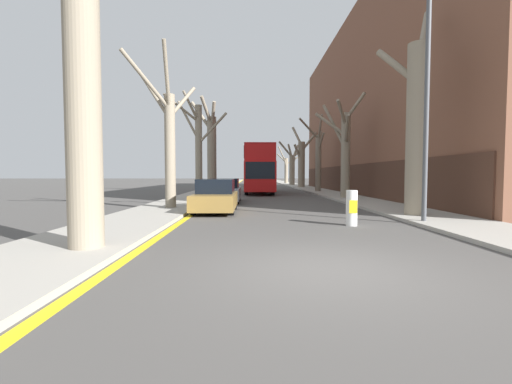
{
  "coord_description": "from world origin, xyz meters",
  "views": [
    {
      "loc": [
        -1.39,
        -5.98,
        1.69
      ],
      "look_at": [
        -0.98,
        20.32,
        0.36
      ],
      "focal_mm": 24.0,
      "sensor_mm": 36.0,
      "label": 1
    }
  ],
  "objects_px": {
    "double_decker_bus": "(259,167)",
    "lamp_post": "(425,77)",
    "traffic_bollard": "(352,208)",
    "street_tree_right_0": "(416,121)",
    "street_tree_right_5": "(286,168)",
    "street_tree_left_1": "(168,139)",
    "parked_car_1": "(225,191)",
    "parked_car_0": "(216,196)",
    "street_tree_right_3": "(301,162)",
    "street_tree_right_1": "(345,149)",
    "street_tree_right_4": "(292,166)",
    "street_tree_right_2": "(318,158)",
    "street_tree_left_0": "(91,56)",
    "street_tree_left_2": "(198,146)",
    "street_tree_left_3": "(211,149)"
  },
  "relations": [
    {
      "from": "parked_car_1",
      "to": "double_decker_bus",
      "type": "bearing_deg",
      "value": 77.46
    },
    {
      "from": "street_tree_right_2",
      "to": "parked_car_0",
      "type": "relative_size",
      "value": 1.71
    },
    {
      "from": "street_tree_right_4",
      "to": "double_decker_bus",
      "type": "distance_m",
      "value": 22.71
    },
    {
      "from": "street_tree_right_0",
      "to": "lamp_post",
      "type": "xyz_separation_m",
      "value": [
        -0.67,
        -1.89,
        1.18
      ]
    },
    {
      "from": "street_tree_right_1",
      "to": "traffic_bollard",
      "type": "distance_m",
      "value": 12.94
    },
    {
      "from": "street_tree_left_3",
      "to": "lamp_post",
      "type": "distance_m",
      "value": 23.77
    },
    {
      "from": "street_tree_right_1",
      "to": "street_tree_right_2",
      "type": "bearing_deg",
      "value": 89.28
    },
    {
      "from": "street_tree_right_1",
      "to": "double_decker_bus",
      "type": "bearing_deg",
      "value": 125.01
    },
    {
      "from": "street_tree_left_0",
      "to": "street_tree_right_4",
      "type": "relative_size",
      "value": 1.26
    },
    {
      "from": "street_tree_left_0",
      "to": "traffic_bollard",
      "type": "relative_size",
      "value": 7.38
    },
    {
      "from": "street_tree_right_0",
      "to": "street_tree_right_5",
      "type": "xyz_separation_m",
      "value": [
        0.12,
        50.25,
        -0.84
      ]
    },
    {
      "from": "street_tree_left_2",
      "to": "street_tree_right_5",
      "type": "xyz_separation_m",
      "value": [
        10.31,
        39.43,
        -0.77
      ]
    },
    {
      "from": "street_tree_right_5",
      "to": "parked_car_1",
      "type": "height_order",
      "value": "street_tree_right_5"
    },
    {
      "from": "traffic_bollard",
      "to": "street_tree_right_4",
      "type": "bearing_deg",
      "value": 85.75
    },
    {
      "from": "lamp_post",
      "to": "double_decker_bus",
      "type": "bearing_deg",
      "value": 104.15
    },
    {
      "from": "street_tree_right_3",
      "to": "street_tree_right_4",
      "type": "bearing_deg",
      "value": 90.19
    },
    {
      "from": "street_tree_right_4",
      "to": "parked_car_0",
      "type": "height_order",
      "value": "street_tree_right_4"
    },
    {
      "from": "street_tree_right_3",
      "to": "parked_car_0",
      "type": "height_order",
      "value": "street_tree_right_3"
    },
    {
      "from": "parked_car_0",
      "to": "parked_car_1",
      "type": "bearing_deg",
      "value": 90.0
    },
    {
      "from": "street_tree_right_1",
      "to": "parked_car_1",
      "type": "xyz_separation_m",
      "value": [
        -8.03,
        -2.33,
        -2.77
      ]
    },
    {
      "from": "parked_car_0",
      "to": "double_decker_bus",
      "type": "bearing_deg",
      "value": 81.72
    },
    {
      "from": "street_tree_right_2",
      "to": "street_tree_right_3",
      "type": "height_order",
      "value": "street_tree_right_3"
    },
    {
      "from": "street_tree_left_2",
      "to": "street_tree_right_3",
      "type": "bearing_deg",
      "value": 62.54
    },
    {
      "from": "street_tree_right_4",
      "to": "street_tree_right_0",
      "type": "bearing_deg",
      "value": -90.02
    },
    {
      "from": "street_tree_right_3",
      "to": "parked_car_1",
      "type": "xyz_separation_m",
      "value": [
        -8.11,
        -22.77,
        -2.68
      ]
    },
    {
      "from": "street_tree_left_1",
      "to": "street_tree_right_4",
      "type": "relative_size",
      "value": 1.09
    },
    {
      "from": "street_tree_left_0",
      "to": "street_tree_left_3",
      "type": "relative_size",
      "value": 0.97
    },
    {
      "from": "street_tree_right_2",
      "to": "double_decker_bus",
      "type": "height_order",
      "value": "street_tree_right_2"
    },
    {
      "from": "street_tree_right_4",
      "to": "traffic_bollard",
      "type": "relative_size",
      "value": 5.86
    },
    {
      "from": "double_decker_bus",
      "to": "street_tree_left_1",
      "type": "bearing_deg",
      "value": -107.11
    },
    {
      "from": "street_tree_right_1",
      "to": "parked_car_0",
      "type": "xyz_separation_m",
      "value": [
        -8.03,
        -7.88,
        -2.77
      ]
    },
    {
      "from": "street_tree_left_0",
      "to": "lamp_post",
      "type": "bearing_deg",
      "value": 23.59
    },
    {
      "from": "traffic_bollard",
      "to": "lamp_post",
      "type": "bearing_deg",
      "value": 6.12
    },
    {
      "from": "street_tree_right_2",
      "to": "parked_car_0",
      "type": "bearing_deg",
      "value": -114.71
    },
    {
      "from": "street_tree_left_1",
      "to": "street_tree_right_3",
      "type": "relative_size",
      "value": 0.94
    },
    {
      "from": "double_decker_bus",
      "to": "lamp_post",
      "type": "height_order",
      "value": "lamp_post"
    },
    {
      "from": "street_tree_right_2",
      "to": "street_tree_right_5",
      "type": "height_order",
      "value": "street_tree_right_2"
    },
    {
      "from": "street_tree_left_1",
      "to": "street_tree_right_3",
      "type": "height_order",
      "value": "street_tree_right_3"
    },
    {
      "from": "street_tree_right_1",
      "to": "parked_car_1",
      "type": "height_order",
      "value": "street_tree_right_1"
    },
    {
      "from": "street_tree_left_1",
      "to": "parked_car_1",
      "type": "xyz_separation_m",
      "value": [
        2.33,
        4.67,
        -2.7
      ]
    },
    {
      "from": "street_tree_left_2",
      "to": "street_tree_right_4",
      "type": "distance_m",
      "value": 31.08
    },
    {
      "from": "street_tree_left_3",
      "to": "traffic_bollard",
      "type": "distance_m",
      "value": 23.39
    },
    {
      "from": "street_tree_left_1",
      "to": "parked_car_1",
      "type": "distance_m",
      "value": 5.88
    },
    {
      "from": "street_tree_right_0",
      "to": "street_tree_right_2",
      "type": "bearing_deg",
      "value": 89.74
    },
    {
      "from": "street_tree_right_4",
      "to": "lamp_post",
      "type": "relative_size",
      "value": 0.77
    },
    {
      "from": "street_tree_right_1",
      "to": "street_tree_right_2",
      "type": "relative_size",
      "value": 0.97
    },
    {
      "from": "street_tree_right_1",
      "to": "lamp_post",
      "type": "bearing_deg",
      "value": -93.04
    },
    {
      "from": "street_tree_right_0",
      "to": "double_decker_bus",
      "type": "distance_m",
      "value": 19.15
    },
    {
      "from": "street_tree_right_3",
      "to": "street_tree_right_4",
      "type": "distance_m",
      "value": 9.66
    },
    {
      "from": "street_tree_left_0",
      "to": "double_decker_bus",
      "type": "distance_m",
      "value": 24.54
    }
  ]
}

